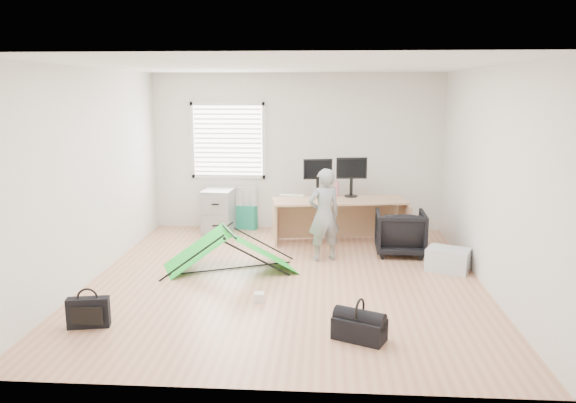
# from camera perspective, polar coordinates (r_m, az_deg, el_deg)

# --- Properties ---
(ground) EXTENTS (5.50, 5.50, 0.00)m
(ground) POSITION_cam_1_polar(r_m,az_deg,el_deg) (7.37, -0.21, -7.88)
(ground) COLOR tan
(ground) RESTS_ON ground
(back_wall) EXTENTS (5.00, 0.02, 2.70)m
(back_wall) POSITION_cam_1_polar(r_m,az_deg,el_deg) (9.76, 0.93, 5.02)
(back_wall) COLOR silver
(back_wall) RESTS_ON ground
(window) EXTENTS (1.20, 0.06, 1.20)m
(window) POSITION_cam_1_polar(r_m,az_deg,el_deg) (9.84, -6.12, 6.18)
(window) COLOR silver
(window) RESTS_ON back_wall
(radiator) EXTENTS (1.00, 0.12, 0.60)m
(radiator) POSITION_cam_1_polar(r_m,az_deg,el_deg) (9.96, -6.02, -0.16)
(radiator) COLOR silver
(radiator) RESTS_ON back_wall
(desk) EXTENTS (2.17, 0.97, 0.71)m
(desk) POSITION_cam_1_polar(r_m,az_deg,el_deg) (8.95, 5.22, -2.07)
(desk) COLOR tan
(desk) RESTS_ON ground
(filing_cabinet) EXTENTS (0.53, 0.68, 0.75)m
(filing_cabinet) POSITION_cam_1_polar(r_m,az_deg,el_deg) (9.71, -6.99, -0.93)
(filing_cabinet) COLOR #9C9EA1
(filing_cabinet) RESTS_ON ground
(monitor_left) EXTENTS (0.48, 0.20, 0.45)m
(monitor_left) POSITION_cam_1_polar(r_m,az_deg,el_deg) (9.11, 3.03, 1.93)
(monitor_left) COLOR black
(monitor_left) RESTS_ON desk
(monitor_right) EXTENTS (0.50, 0.16, 0.47)m
(monitor_right) POSITION_cam_1_polar(r_m,az_deg,el_deg) (9.11, 6.45, 1.95)
(monitor_right) COLOR black
(monitor_right) RESTS_ON desk
(keyboard) EXTENTS (0.42, 0.18, 0.02)m
(keyboard) POSITION_cam_1_polar(r_m,az_deg,el_deg) (9.14, 0.42, 0.62)
(keyboard) COLOR beige
(keyboard) RESTS_ON desk
(thermos) EXTENTS (0.09, 0.09, 0.24)m
(thermos) POSITION_cam_1_polar(r_m,az_deg,el_deg) (9.14, 4.95, 1.29)
(thermos) COLOR #BB6973
(thermos) RESTS_ON desk
(office_chair) EXTENTS (0.73, 0.75, 0.66)m
(office_chair) POSITION_cam_1_polar(r_m,az_deg,el_deg) (8.52, 11.34, -3.12)
(office_chair) COLOR black
(office_chair) RESTS_ON ground
(person) EXTENTS (0.57, 0.49, 1.34)m
(person) POSITION_cam_1_polar(r_m,az_deg,el_deg) (8.00, 3.69, -1.37)
(person) COLOR gray
(person) RESTS_ON ground
(kite) EXTENTS (1.90, 1.39, 0.54)m
(kite) POSITION_cam_1_polar(r_m,az_deg,el_deg) (7.70, -5.95, -4.98)
(kite) COLOR green
(kite) RESTS_ON ground
(storage_crate) EXTENTS (0.66, 0.58, 0.31)m
(storage_crate) POSITION_cam_1_polar(r_m,az_deg,el_deg) (7.96, 15.95, -5.69)
(storage_crate) COLOR silver
(storage_crate) RESTS_ON ground
(tote_bag) EXTENTS (0.38, 0.25, 0.42)m
(tote_bag) POSITION_cam_1_polar(r_m,az_deg,el_deg) (9.91, -4.22, -1.60)
(tote_bag) COLOR #1F9473
(tote_bag) RESTS_ON ground
(laptop_bag) EXTENTS (0.44, 0.21, 0.32)m
(laptop_bag) POSITION_cam_1_polar(r_m,az_deg,el_deg) (6.26, -19.62, -10.58)
(laptop_bag) COLOR black
(laptop_bag) RESTS_ON ground
(white_box) EXTENTS (0.12, 0.12, 0.11)m
(white_box) POSITION_cam_1_polar(r_m,az_deg,el_deg) (6.61, -2.93, -9.70)
(white_box) COLOR silver
(white_box) RESTS_ON ground
(duffel_bag) EXTENTS (0.57, 0.45, 0.22)m
(duffel_bag) POSITION_cam_1_polar(r_m,az_deg,el_deg) (5.70, 7.26, -12.72)
(duffel_bag) COLOR black
(duffel_bag) RESTS_ON ground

